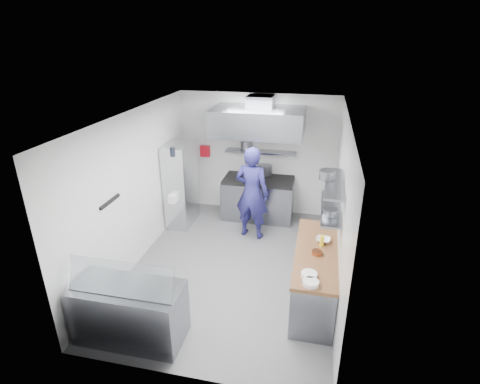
% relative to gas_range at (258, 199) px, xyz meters
% --- Properties ---
extents(floor, '(5.00, 5.00, 0.00)m').
position_rel_gas_range_xyz_m(floor, '(-0.10, -2.10, -0.45)').
color(floor, '#4C4C4F').
rests_on(floor, ground).
extents(ceiling, '(5.00, 5.00, 0.00)m').
position_rel_gas_range_xyz_m(ceiling, '(-0.10, -2.10, 2.35)').
color(ceiling, silver).
rests_on(ceiling, wall_back).
extents(wall_back, '(3.60, 2.80, 0.02)m').
position_rel_gas_range_xyz_m(wall_back, '(-0.10, 0.40, 0.95)').
color(wall_back, white).
rests_on(wall_back, floor).
extents(wall_front, '(3.60, 2.80, 0.02)m').
position_rel_gas_range_xyz_m(wall_front, '(-0.10, -4.60, 0.95)').
color(wall_front, white).
rests_on(wall_front, floor).
extents(wall_left, '(2.80, 5.00, 0.02)m').
position_rel_gas_range_xyz_m(wall_left, '(-1.90, -2.10, 0.95)').
color(wall_left, white).
rests_on(wall_left, floor).
extents(wall_right, '(2.80, 5.00, 0.02)m').
position_rel_gas_range_xyz_m(wall_right, '(1.70, -2.10, 0.95)').
color(wall_right, white).
rests_on(wall_right, floor).
extents(gas_range, '(1.60, 0.80, 0.90)m').
position_rel_gas_range_xyz_m(gas_range, '(0.00, 0.00, 0.00)').
color(gas_range, gray).
rests_on(gas_range, floor).
extents(cooktop, '(1.57, 0.78, 0.06)m').
position_rel_gas_range_xyz_m(cooktop, '(0.00, 0.00, 0.48)').
color(cooktop, black).
rests_on(cooktop, gas_range).
extents(stock_pot_left, '(0.25, 0.25, 0.20)m').
position_rel_gas_range_xyz_m(stock_pot_left, '(-0.28, 0.16, 0.61)').
color(stock_pot_left, slate).
rests_on(stock_pot_left, cooktop).
extents(stock_pot_mid, '(0.32, 0.32, 0.24)m').
position_rel_gas_range_xyz_m(stock_pot_mid, '(0.10, 0.30, 0.63)').
color(stock_pot_mid, slate).
rests_on(stock_pot_mid, cooktop).
extents(over_range_shelf, '(1.60, 0.30, 0.04)m').
position_rel_gas_range_xyz_m(over_range_shelf, '(0.00, 0.24, 1.07)').
color(over_range_shelf, gray).
rests_on(over_range_shelf, wall_back).
extents(shelf_pot_a, '(0.27, 0.27, 0.18)m').
position_rel_gas_range_xyz_m(shelf_pot_a, '(-0.36, 0.38, 1.18)').
color(shelf_pot_a, slate).
rests_on(shelf_pot_a, over_range_shelf).
extents(extractor_hood, '(1.90, 1.15, 0.55)m').
position_rel_gas_range_xyz_m(extractor_hood, '(0.00, -0.18, 1.85)').
color(extractor_hood, gray).
rests_on(extractor_hood, wall_back).
extents(hood_duct, '(0.55, 0.55, 0.24)m').
position_rel_gas_range_xyz_m(hood_duct, '(0.00, 0.05, 2.23)').
color(hood_duct, slate).
rests_on(hood_duct, extractor_hood).
extents(red_firebox, '(0.22, 0.10, 0.26)m').
position_rel_gas_range_xyz_m(red_firebox, '(-1.35, 0.34, 0.97)').
color(red_firebox, red).
rests_on(red_firebox, wall_back).
extents(chef, '(0.80, 0.60, 1.97)m').
position_rel_gas_range_xyz_m(chef, '(0.02, -0.90, 0.53)').
color(chef, navy).
rests_on(chef, floor).
extents(wire_rack, '(0.50, 0.90, 1.85)m').
position_rel_gas_range_xyz_m(wire_rack, '(-1.63, -0.61, 0.48)').
color(wire_rack, silver).
rests_on(wire_rack, floor).
extents(rack_bin_a, '(0.15, 0.19, 0.17)m').
position_rel_gas_range_xyz_m(rack_bin_a, '(-1.63, -1.11, 0.35)').
color(rack_bin_a, white).
rests_on(rack_bin_a, wire_rack).
extents(rack_bin_b, '(0.13, 0.17, 0.15)m').
position_rel_gas_range_xyz_m(rack_bin_b, '(-1.63, -0.80, 0.85)').
color(rack_bin_b, yellow).
rests_on(rack_bin_b, wire_rack).
extents(rack_jar, '(0.11, 0.11, 0.18)m').
position_rel_gas_range_xyz_m(rack_jar, '(-1.58, -1.06, 1.35)').
color(rack_jar, black).
rests_on(rack_jar, wire_rack).
extents(knife_strip, '(0.04, 0.55, 0.05)m').
position_rel_gas_range_xyz_m(knife_strip, '(-1.88, -3.00, 1.10)').
color(knife_strip, black).
rests_on(knife_strip, wall_left).
extents(prep_counter_base, '(0.62, 2.00, 0.84)m').
position_rel_gas_range_xyz_m(prep_counter_base, '(1.38, -2.70, -0.03)').
color(prep_counter_base, gray).
rests_on(prep_counter_base, floor).
extents(prep_counter_top, '(0.65, 2.04, 0.06)m').
position_rel_gas_range_xyz_m(prep_counter_top, '(1.38, -2.70, 0.42)').
color(prep_counter_top, brown).
rests_on(prep_counter_top, prep_counter_base).
extents(plate_stack_a, '(0.22, 0.22, 0.06)m').
position_rel_gas_range_xyz_m(plate_stack_a, '(1.33, -3.58, 0.48)').
color(plate_stack_a, white).
rests_on(plate_stack_a, prep_counter_top).
extents(plate_stack_b, '(0.22, 0.22, 0.06)m').
position_rel_gas_range_xyz_m(plate_stack_b, '(1.29, -3.40, 0.48)').
color(plate_stack_b, white).
rests_on(plate_stack_b, prep_counter_top).
extents(copper_pan, '(0.15, 0.15, 0.06)m').
position_rel_gas_range_xyz_m(copper_pan, '(1.38, -2.80, 0.48)').
color(copper_pan, '#B45B32').
rests_on(copper_pan, prep_counter_top).
extents(squeeze_bottle, '(0.06, 0.06, 0.18)m').
position_rel_gas_range_xyz_m(squeeze_bottle, '(1.45, -2.54, 0.54)').
color(squeeze_bottle, yellow).
rests_on(squeeze_bottle, prep_counter_top).
extents(mixing_bowl, '(0.25, 0.25, 0.06)m').
position_rel_gas_range_xyz_m(mixing_bowl, '(1.47, -2.40, 0.48)').
color(mixing_bowl, white).
rests_on(mixing_bowl, prep_counter_top).
extents(wall_shelf_lower, '(0.30, 1.30, 0.04)m').
position_rel_gas_range_xyz_m(wall_shelf_lower, '(1.54, -2.40, 1.05)').
color(wall_shelf_lower, gray).
rests_on(wall_shelf_lower, wall_right).
extents(wall_shelf_upper, '(0.30, 1.30, 0.04)m').
position_rel_gas_range_xyz_m(wall_shelf_upper, '(1.54, -2.40, 1.47)').
color(wall_shelf_upper, gray).
rests_on(wall_shelf_upper, wall_right).
extents(shelf_pot_c, '(0.22, 0.22, 0.10)m').
position_rel_gas_range_xyz_m(shelf_pot_c, '(1.53, -2.68, 1.12)').
color(shelf_pot_c, slate).
rests_on(shelf_pot_c, wall_shelf_lower).
extents(shelf_pot_d, '(0.25, 0.25, 0.14)m').
position_rel_gas_range_xyz_m(shelf_pot_d, '(1.44, -2.29, 1.56)').
color(shelf_pot_d, slate).
rests_on(shelf_pot_d, wall_shelf_upper).
extents(display_case, '(1.50, 0.70, 0.85)m').
position_rel_gas_range_xyz_m(display_case, '(-1.10, -4.10, -0.03)').
color(display_case, gray).
rests_on(display_case, floor).
extents(display_glass, '(1.47, 0.19, 0.42)m').
position_rel_gas_range_xyz_m(display_glass, '(-1.10, -4.22, 0.62)').
color(display_glass, silver).
rests_on(display_glass, display_case).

